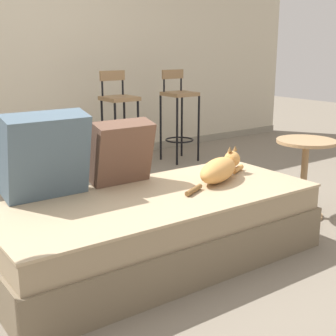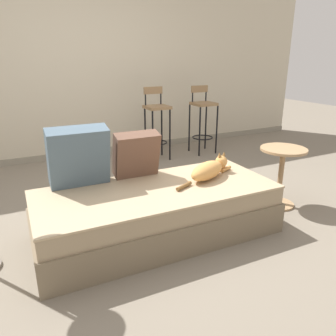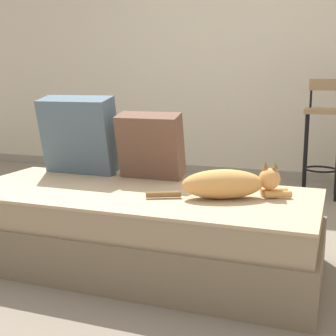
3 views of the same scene
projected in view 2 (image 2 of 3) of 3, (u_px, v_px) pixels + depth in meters
The scene contains 10 objects.
ground_plane at pixel (140, 215), 3.12m from camera, with size 16.00×16.00×0.00m, color slate.
wall_back_panel at pixel (77, 66), 4.60m from camera, with size 8.00×0.10×2.60m, color beige.
wall_baseboard_trim at pixel (85, 153), 4.96m from camera, with size 8.00×0.02×0.09m, color gray.
couch at pixel (157, 211), 2.71m from camera, with size 1.98×0.90×0.42m.
throw_pillow_corner at pixel (78, 156), 2.62m from camera, with size 0.48×0.27×0.50m.
throw_pillow_middle at pixel (136, 154), 2.84m from camera, with size 0.39×0.23×0.41m.
cat at pixel (209, 170), 2.85m from camera, with size 0.71×0.36×0.19m.
bar_stool_near_window at pixel (157, 117), 4.64m from camera, with size 0.32×0.32×1.02m.
bar_stool_by_doorway at pixel (203, 115), 4.98m from camera, with size 0.33×0.33×1.01m.
side_table at pixel (281, 169), 3.20m from camera, with size 0.44×0.44×0.60m.
Camera 2 is at (-1.02, -2.63, 1.43)m, focal length 35.00 mm.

